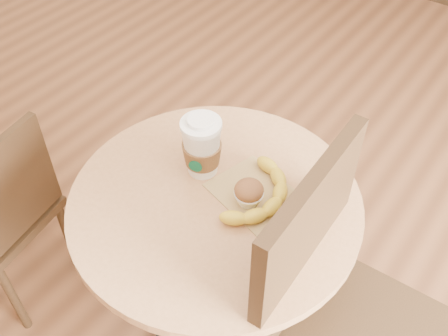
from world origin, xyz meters
name	(u,v)px	position (x,y,z in m)	size (l,w,h in m)	color
cafe_table	(216,244)	(0.01, 0.01, 0.56)	(0.76, 0.76, 0.75)	black
chair_left	(3,214)	(-0.69, -0.24, 0.43)	(0.39, 0.39, 0.78)	#342212
chair_right	(341,324)	(0.41, -0.01, 0.56)	(0.47, 0.47, 1.03)	#342212
kraft_bag	(257,195)	(0.09, 0.08, 0.75)	(0.24, 0.18, 0.00)	#A98952
coffee_cup	(202,148)	(-0.08, 0.07, 0.83)	(0.11, 0.11, 0.18)	silver
muffin	(249,193)	(0.08, 0.05, 0.79)	(0.08, 0.08, 0.07)	white
banana	(260,195)	(0.10, 0.07, 0.77)	(0.16, 0.28, 0.04)	gold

